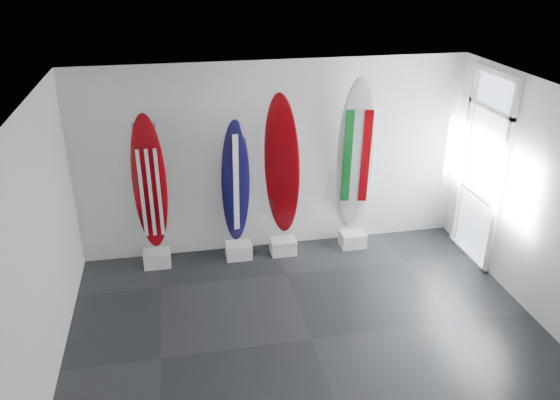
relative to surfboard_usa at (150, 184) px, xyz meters
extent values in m
plane|color=black|center=(1.89, -2.28, -1.32)|extent=(6.00, 6.00, 0.00)
plane|color=white|center=(1.89, -2.28, 1.68)|extent=(6.00, 6.00, 0.00)
plane|color=white|center=(1.89, 0.22, 0.18)|extent=(6.00, 0.00, 6.00)
plane|color=white|center=(1.89, -4.78, 0.18)|extent=(6.00, 0.00, 6.00)
plane|color=white|center=(-1.11, -2.28, 0.18)|extent=(0.00, 5.00, 5.00)
plane|color=white|center=(4.89, -2.28, 0.18)|extent=(0.00, 5.00, 5.00)
cube|color=white|center=(0.00, -0.10, -1.20)|extent=(0.40, 0.30, 0.24)
ellipsoid|color=#7C0408|center=(0.00, 0.00, 0.00)|extent=(0.49, 0.22, 2.16)
cube|color=white|center=(1.26, -0.10, -1.20)|extent=(0.40, 0.30, 0.24)
ellipsoid|color=black|center=(1.26, 0.00, -0.08)|extent=(0.48, 0.26, 1.99)
cube|color=white|center=(1.97, -0.10, -1.20)|extent=(0.40, 0.30, 0.24)
ellipsoid|color=#7C0408|center=(1.97, 0.00, 0.11)|extent=(0.68, 0.63, 2.39)
cube|color=white|center=(3.12, -0.10, -1.20)|extent=(0.40, 0.30, 0.24)
ellipsoid|color=silver|center=(3.12, 0.00, 0.20)|extent=(0.66, 0.53, 2.56)
cube|color=silver|center=(-0.56, 0.20, -0.97)|extent=(0.09, 0.02, 0.13)
camera|label=1|loc=(0.42, -7.71, 3.17)|focal=35.81mm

